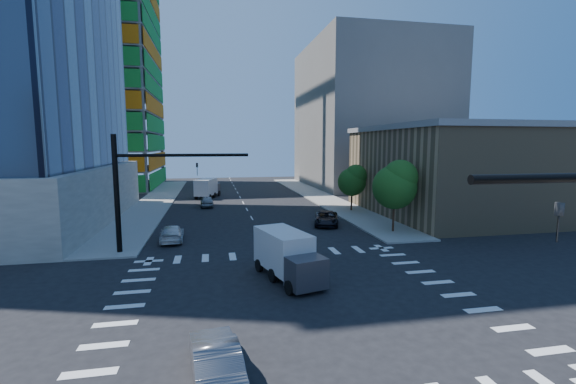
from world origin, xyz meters
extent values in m
plane|color=black|center=(0.00, 0.00, 0.00)|extent=(160.00, 160.00, 0.00)
cube|color=silver|center=(0.00, 0.00, 0.01)|extent=(20.00, 20.00, 0.01)
cube|color=gray|center=(12.50, 40.00, 0.07)|extent=(5.00, 60.00, 0.15)
cube|color=gray|center=(-12.50, 40.00, 0.07)|extent=(5.00, 60.00, 0.15)
cube|color=#198B2E|center=(-14.90, 62.00, 24.50)|extent=(0.12, 24.00, 49.00)
cube|color=#CA690B|center=(-27.50, 49.40, 24.50)|extent=(24.00, 0.12, 49.00)
cube|color=#8F7753|center=(25.00, 22.00, 5.00)|extent=(20.00, 22.00, 10.00)
cube|color=slate|center=(25.00, 22.00, 10.30)|extent=(20.50, 22.50, 0.60)
cube|color=#65605B|center=(27.00, 55.00, 14.00)|extent=(24.00, 30.00, 28.00)
imported|color=black|center=(4.00, -11.50, 6.45)|extent=(0.16, 0.20, 1.00)
cylinder|color=black|center=(-11.50, 11.50, 4.65)|extent=(0.40, 0.40, 9.00)
cylinder|color=black|center=(-6.50, 11.50, 7.55)|extent=(10.00, 0.24, 0.24)
imported|color=black|center=(-5.50, 11.50, 6.45)|extent=(0.16, 0.20, 1.00)
cylinder|color=#382316|center=(12.50, 14.00, 1.29)|extent=(0.20, 0.20, 2.27)
sphere|color=#1B4713|center=(12.50, 14.00, 4.38)|extent=(4.16, 4.16, 4.16)
sphere|color=#2C6B23|center=(12.90, 13.70, 5.35)|extent=(3.25, 3.25, 3.25)
cylinder|color=#382316|center=(12.80, 26.00, 1.11)|extent=(0.20, 0.20, 1.92)
sphere|color=#1B4713|center=(12.80, 26.00, 3.72)|extent=(3.52, 3.52, 3.52)
sphere|color=#2C6B23|center=(13.20, 25.70, 4.55)|extent=(2.75, 2.75, 2.75)
imported|color=black|center=(7.29, 18.63, 0.71)|extent=(3.78, 5.60, 1.42)
imported|color=silver|center=(-7.91, 14.77, 0.68)|extent=(2.11, 4.79, 1.37)
imported|color=gray|center=(-5.11, 33.31, 0.73)|extent=(1.84, 4.34, 1.46)
imported|color=#56565C|center=(-4.43, -6.21, 0.76)|extent=(2.10, 4.78, 1.53)
cube|color=silver|center=(0.19, 3.16, 1.74)|extent=(3.33, 5.00, 2.39)
cube|color=#38393F|center=(0.19, 3.16, 1.15)|extent=(2.47, 2.15, 1.74)
cube|color=#BDBDBF|center=(-5.00, 42.58, 1.80)|extent=(3.65, 5.20, 2.46)
cube|color=#38393F|center=(-5.00, 42.58, 1.18)|extent=(2.60, 2.30, 1.80)
camera|label=1|loc=(-4.40, -19.39, 8.36)|focal=24.00mm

